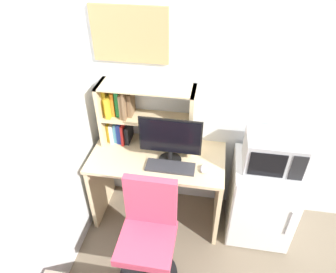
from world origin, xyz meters
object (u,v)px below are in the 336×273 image
Objects in this scene: mini_fridge at (261,199)px; wall_corkboard at (130,35)px; keyboard at (170,167)px; hutch_bookshelf at (133,113)px; desk_chair at (149,240)px; monitor at (170,139)px; microwave at (273,152)px; computer_mouse at (204,169)px.

wall_corkboard is at bearing 166.45° from mini_fridge.
keyboard is 0.51× the size of mini_fridge.
mini_fridge is (1.20, -0.19, -0.68)m from hutch_bookshelf.
desk_chair is (0.29, -0.79, -0.65)m from hutch_bookshelf.
desk_chair is (-0.91, -0.61, 0.03)m from mini_fridge.
monitor reaches higher than microwave.
computer_mouse is 0.11× the size of desk_chair.
microwave is (0.54, 0.11, 0.16)m from computer_mouse.
computer_mouse is at bearing -24.07° from hutch_bookshelf.
mini_fridge is 1.09m from desk_chair.
computer_mouse is 0.57m from microwave.
computer_mouse is 0.23× the size of microwave.
microwave is at bearing -13.42° from wall_corkboard.
microwave is 1.21m from desk_chair.
keyboard is at bearing -39.16° from hutch_bookshelf.
monitor is 0.84× the size of wall_corkboard.
keyboard is 0.28m from computer_mouse.
desk_chair is at bearing -101.15° from keyboard.
hutch_bookshelf is at bearing 171.18° from mini_fridge.
keyboard is at bearing -170.87° from microwave.
mini_fridge is at bearing 2.50° from monitor.
wall_corkboard is at bearing 138.88° from monitor.
wall_corkboard is at bearing 166.58° from microwave.
keyboard is 0.66× the size of wall_corkboard.
hutch_bookshelf is at bearing 171.32° from microwave.
mini_fridge is 0.83× the size of desk_chair.
monitor is at bearing -31.22° from hutch_bookshelf.
desk_chair reaches higher than mini_fridge.
microwave is (0.00, 0.00, 0.55)m from mini_fridge.
monitor is at bearing 82.42° from desk_chair.
keyboard is 0.42× the size of desk_chair.
keyboard is 0.91m from mini_fridge.
hutch_bookshelf is 0.85× the size of desk_chair.
monitor reaches higher than computer_mouse.
wall_corkboard is at bearing 133.21° from keyboard.
monitor is 0.83m from microwave.
hutch_bookshelf is 0.58m from keyboard.
desk_chair is at bearing -146.14° from microwave.
monitor is at bearing 101.40° from keyboard.
hutch_bookshelf reaches higher than keyboard.
monitor is 1.15× the size of microwave.
mini_fridge is at bearing 33.73° from desk_chair.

